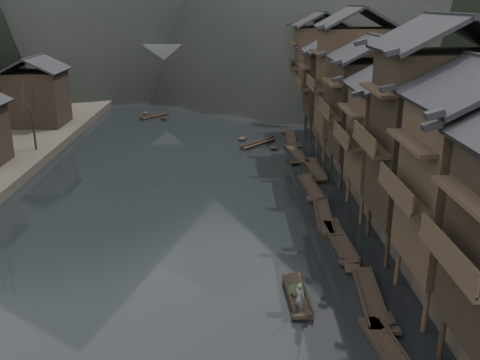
{
  "coord_description": "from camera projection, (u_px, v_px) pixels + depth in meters",
  "views": [
    {
      "loc": [
        4.32,
        -26.92,
        16.15
      ],
      "look_at": [
        5.03,
        13.89,
        2.5
      ],
      "focal_mm": 40.0,
      "sensor_mm": 36.0,
      "label": 1
    }
  ],
  "objects": [
    {
      "name": "water",
      "position": [
        157.0,
        299.0,
        30.57
      ],
      "size": [
        300.0,
        300.0,
        0.0
      ],
      "primitive_type": "plane",
      "color": "black",
      "rests_on": "ground"
    },
    {
      "name": "right_bank",
      "position": [
        469.0,
        126.0,
        68.8
      ],
      "size": [
        40.0,
        200.0,
        1.8
      ],
      "primitive_type": "cube",
      "color": "#2D2823",
      "rests_on": "ground"
    },
    {
      "name": "stilt_houses",
      "position": [
        379.0,
        90.0,
        46.58
      ],
      "size": [
        9.0,
        67.6,
        16.0
      ],
      "color": "black",
      "rests_on": "ground"
    },
    {
      "name": "moored_sampans",
      "position": [
        321.0,
        201.0,
        45.03
      ],
      "size": [
        2.97,
        50.96,
        0.47
      ],
      "color": "black",
      "rests_on": "water"
    },
    {
      "name": "midriver_boats",
      "position": [
        222.0,
        119.0,
        76.13
      ],
      "size": [
        18.82,
        31.8,
        0.45
      ],
      "color": "black",
      "rests_on": "water"
    },
    {
      "name": "stone_bridge",
      "position": [
        207.0,
        66.0,
        97.23
      ],
      "size": [
        40.0,
        6.0,
        9.0
      ],
      "color": "#4C4C4F",
      "rests_on": "ground"
    },
    {
      "name": "hero_sampan",
      "position": [
        297.0,
        295.0,
        30.54
      ],
      "size": [
        1.26,
        4.88,
        0.43
      ],
      "color": "black",
      "rests_on": "water"
    },
    {
      "name": "cargo_heap",
      "position": [
        297.0,
        285.0,
        30.58
      ],
      "size": [
        1.07,
        1.4,
        0.64
      ],
      "primitive_type": "ellipsoid",
      "color": "black",
      "rests_on": "hero_sampan"
    },
    {
      "name": "boatman",
      "position": [
        300.0,
        294.0,
        28.59
      ],
      "size": [
        0.74,
        0.73,
        1.72
      ],
      "primitive_type": "imported",
      "rotation": [
        0.0,
        0.0,
        2.39
      ],
      "color": "#4E4E50",
      "rests_on": "hero_sampan"
    },
    {
      "name": "bamboo_pole",
      "position": [
        305.0,
        251.0,
        27.78
      ],
      "size": [
        0.89,
        1.85,
        3.38
      ],
      "primitive_type": "cylinder",
      "rotation": [
        0.53,
        0.0,
        -0.43
      ],
      "color": "#8C7A51",
      "rests_on": "boatman"
    }
  ]
}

